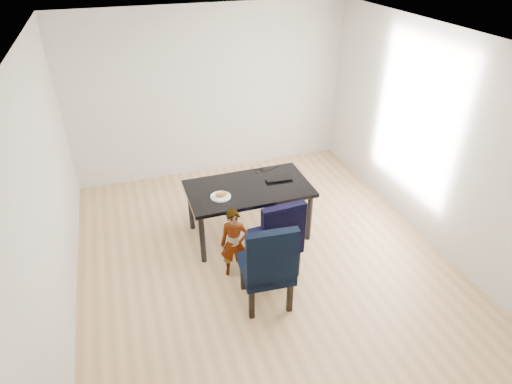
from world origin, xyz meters
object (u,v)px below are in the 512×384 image
object	(u,v)px
chair_left	(266,261)
chair_right	(275,234)
laptop	(278,177)
dining_table	(249,211)
plate	(221,197)
child	(234,244)

from	to	relation	value
chair_left	chair_right	size ratio (longest dim) A/B	1.05
chair_left	chair_right	distance (m)	0.53
laptop	chair_right	bearing A→B (deg)	70.68
chair_right	dining_table	bearing A→B (deg)	92.41
laptop	dining_table	bearing A→B (deg)	16.38
plate	laptop	bearing A→B (deg)	14.60
chair_right	child	bearing A→B (deg)	168.19
dining_table	chair_right	distance (m)	0.80
plate	laptop	world-z (taller)	laptop
chair_left	child	size ratio (longest dim) A/B	1.23
plate	chair_right	bearing A→B (deg)	-53.93
chair_right	laptop	xyz separation A→B (m)	(0.37, 0.88, 0.23)
chair_left	child	bearing A→B (deg)	116.54
dining_table	chair_left	size ratio (longest dim) A/B	1.43
laptop	chair_left	bearing A→B (deg)	67.66
chair_left	laptop	xyz separation A→B (m)	(0.64, 1.34, 0.20)
chair_right	child	distance (m)	0.49
dining_table	laptop	world-z (taller)	laptop
dining_table	chair_right	size ratio (longest dim) A/B	1.50
chair_right	laptop	bearing A→B (deg)	64.15
child	laptop	distance (m)	1.21
chair_left	chair_right	world-z (taller)	chair_left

